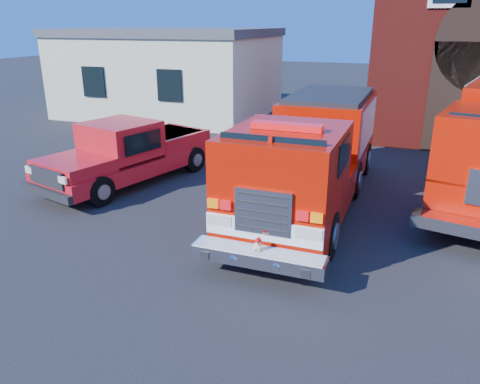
% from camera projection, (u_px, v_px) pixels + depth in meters
% --- Properties ---
extents(ground, '(100.00, 100.00, 0.00)m').
position_uv_depth(ground, '(257.00, 227.00, 11.24)').
color(ground, black).
rests_on(ground, ground).
extents(side_building, '(10.20, 8.20, 4.35)m').
position_uv_depth(side_building, '(172.00, 71.00, 24.85)').
color(side_building, beige).
rests_on(side_building, ground).
extents(fire_engine, '(2.60, 8.82, 2.71)m').
position_uv_depth(fire_engine, '(312.00, 153.00, 12.23)').
color(fire_engine, black).
rests_on(fire_engine, ground).
extents(pickup_truck, '(3.57, 6.12, 1.89)m').
position_uv_depth(pickup_truck, '(129.00, 153.00, 14.17)').
color(pickup_truck, black).
rests_on(pickup_truck, ground).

